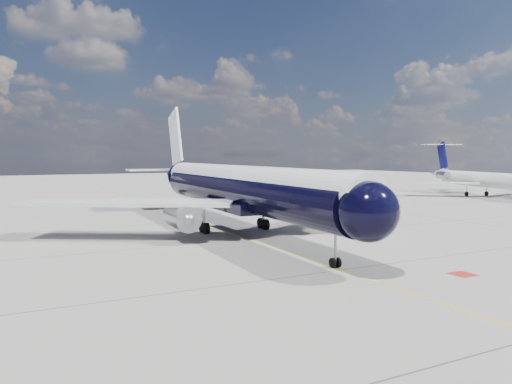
% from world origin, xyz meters
% --- Properties ---
extents(ground, '(320.00, 320.00, 0.00)m').
position_xyz_m(ground, '(0.00, 30.00, 0.00)').
color(ground, gray).
rests_on(ground, ground).
extents(taxiway_centerline, '(0.16, 160.00, 0.01)m').
position_xyz_m(taxiway_centerline, '(0.00, 25.00, 0.00)').
color(taxiway_centerline, '#E0BD0B').
rests_on(taxiway_centerline, ground).
extents(red_marking, '(1.60, 1.60, 0.01)m').
position_xyz_m(red_marking, '(6.80, -10.00, 0.00)').
color(red_marking, maroon).
rests_on(red_marking, ground).
extents(main_airliner, '(43.90, 53.50, 15.45)m').
position_xyz_m(main_airliner, '(1.22, 15.27, 4.80)').
color(main_airliner, black).
rests_on(main_airliner, ground).
extents(regional_jet, '(27.97, 32.93, 11.45)m').
position_xyz_m(regional_jet, '(65.11, 35.70, 3.61)').
color(regional_jet, white).
rests_on(regional_jet, ground).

